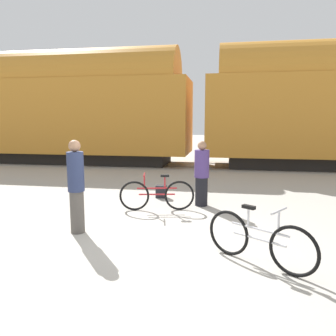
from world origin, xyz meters
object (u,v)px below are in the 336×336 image
Objects in this scene: bicycle_silver at (259,240)px; backpack at (161,192)px; person_in_purple at (202,174)px; freight_train at (198,104)px; bicycle_maroon at (157,195)px; person_in_navy at (76,186)px.

bicycle_silver is 4.49m from backpack.
bicycle_silver is 3.45m from person_in_purple.
bicycle_silver is 4.41× the size of backpack.
backpack is at bearing -93.86° from freight_train.
person_in_navy is (-1.18, -1.77, 0.53)m from bicycle_maroon.
bicycle_maroon is 0.99× the size of person_in_navy.
freight_train is 10.98m from bicycle_silver.
freight_train is at bearing 99.57° from bicycle_silver.
bicycle_silver is at bearing -80.43° from freight_train.
freight_train is at bearing 18.90° from person_in_navy.
bicycle_maroon is at bearing -6.06° from person_in_navy.
person_in_navy reaches higher than backpack.
person_in_navy is 5.21× the size of backpack.
freight_train reaches higher than bicycle_silver.
freight_train is at bearing 86.14° from backpack.
freight_train is 37.17× the size of bicycle_silver.
freight_train is 7.61m from person_in_purple.
freight_train reaches higher than person_in_navy.
person_in_navy is at bearing -108.82° from backpack.
person_in_navy reaches higher than person_in_purple.
person_in_purple is at bearing -84.51° from freight_train.
bicycle_silver is (1.78, -10.54, -2.48)m from freight_train.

